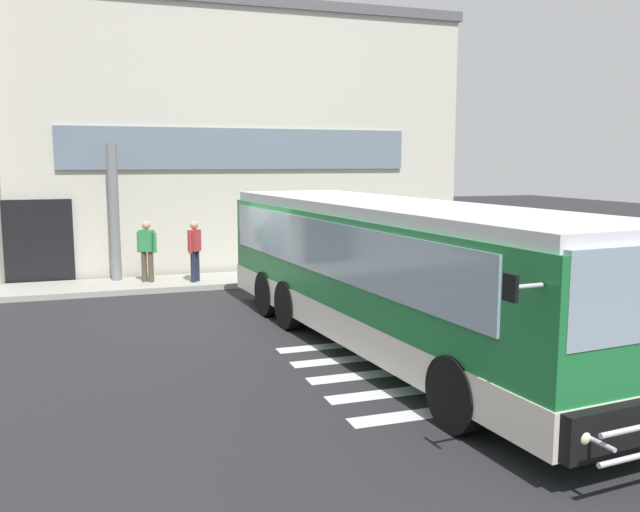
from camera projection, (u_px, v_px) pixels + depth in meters
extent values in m
cube|color=#232326|center=(258.00, 321.00, 14.48)|extent=(80.00, 90.00, 0.02)
cube|color=silver|center=(494.00, 404.00, 9.50)|extent=(4.40, 0.36, 0.01)
cube|color=silver|center=(461.00, 384.00, 10.34)|extent=(4.40, 0.36, 0.01)
cube|color=silver|center=(433.00, 368.00, 11.18)|extent=(4.40, 0.36, 0.01)
cube|color=silver|center=(409.00, 353.00, 12.03)|extent=(4.40, 0.36, 0.01)
cube|color=silver|center=(388.00, 341.00, 12.87)|extent=(4.40, 0.36, 0.01)
cube|color=beige|center=(181.00, 147.00, 25.17)|extent=(16.42, 12.00, 7.90)
cube|color=#56565B|center=(178.00, 35.00, 24.60)|extent=(16.62, 12.20, 0.30)
cube|color=black|center=(39.00, 243.00, 18.38)|extent=(1.80, 0.16, 2.40)
cube|color=slate|center=(242.00, 149.00, 19.85)|extent=(10.42, 0.10, 1.20)
cube|color=#9E9B93|center=(218.00, 281.00, 18.97)|extent=(20.42, 2.00, 0.15)
cylinder|color=slate|center=(114.00, 213.00, 18.39)|extent=(0.28, 0.28, 3.76)
cube|color=#1E7238|center=(394.00, 273.00, 12.09)|extent=(3.52, 11.00, 2.15)
cube|color=silver|center=(393.00, 316.00, 12.20)|extent=(3.56, 11.05, 0.55)
cube|color=silver|center=(395.00, 208.00, 11.93)|extent=(3.40, 10.79, 0.20)
cube|color=#8C9EAD|center=(445.00, 240.00, 12.82)|extent=(0.91, 9.58, 0.95)
cube|color=#8C9EAD|center=(322.00, 247.00, 11.77)|extent=(0.91, 9.58, 0.95)
sphere|color=beige|center=(581.00, 437.00, 6.79)|extent=(0.18, 0.18, 0.18)
cylinder|color=#B7B7BF|center=(526.00, 286.00, 6.72)|extent=(0.40, 0.09, 0.05)
cube|color=black|center=(510.00, 288.00, 6.64)|extent=(0.06, 0.20, 0.28)
cylinder|color=black|center=(595.00, 370.00, 9.43)|extent=(0.39, 1.02, 1.00)
cylinder|color=black|center=(457.00, 394.00, 8.48)|extent=(0.39, 1.02, 1.00)
cylinder|color=black|center=(389.00, 296.00, 14.69)|extent=(0.39, 1.02, 1.00)
cylinder|color=black|center=(289.00, 305.00, 13.74)|extent=(0.39, 1.02, 1.00)
cylinder|color=black|center=(361.00, 286.00, 15.87)|extent=(0.39, 1.02, 1.00)
cylinder|color=black|center=(268.00, 294.00, 14.92)|extent=(0.39, 1.02, 1.00)
cylinder|color=#B7B7BF|center=(595.00, 441.00, 6.69)|extent=(0.09, 0.50, 0.05)
cylinder|color=#4C4233|center=(151.00, 267.00, 18.28)|extent=(0.15, 0.15, 0.85)
cylinder|color=#4C4233|center=(144.00, 266.00, 18.34)|extent=(0.15, 0.15, 0.85)
cube|color=#338C4C|center=(147.00, 241.00, 18.21)|extent=(0.44, 0.40, 0.58)
sphere|color=tan|center=(146.00, 225.00, 18.15)|extent=(0.23, 0.23, 0.23)
cylinder|color=#338C4C|center=(155.00, 243.00, 18.15)|extent=(0.09, 0.09, 0.55)
cylinder|color=#338C4C|center=(139.00, 242.00, 18.28)|extent=(0.09, 0.09, 0.55)
cube|color=#26663F|center=(150.00, 241.00, 18.38)|extent=(0.35, 0.32, 0.44)
cylinder|color=#1E2338|center=(197.00, 266.00, 18.45)|extent=(0.15, 0.15, 0.85)
cylinder|color=#1E2338|center=(193.00, 267.00, 18.26)|extent=(0.15, 0.15, 0.85)
cube|color=#B23333|center=(194.00, 240.00, 18.26)|extent=(0.40, 0.44, 0.58)
sphere|color=tan|center=(194.00, 225.00, 18.20)|extent=(0.23, 0.23, 0.23)
cylinder|color=#B23333|center=(199.00, 241.00, 18.50)|extent=(0.09, 0.09, 0.55)
cylinder|color=#B23333|center=(190.00, 243.00, 18.03)|extent=(0.09, 0.09, 0.55)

